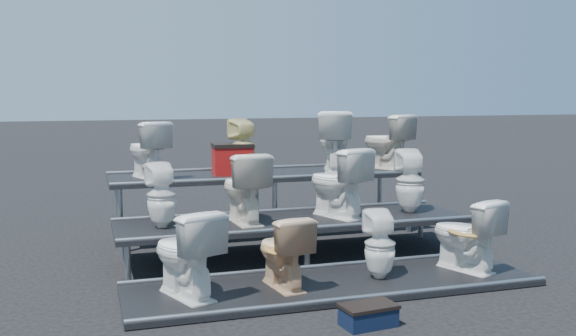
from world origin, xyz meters
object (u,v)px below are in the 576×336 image
object	(u,v)px
toilet_1	(283,251)
toilet_9	(243,146)
toilet_6	(337,182)
red_crate	(232,161)
toilet_5	(244,187)
toilet_10	(334,141)
toilet_3	(465,234)
step_stool	(368,317)
toilet_4	(162,195)
toilet_7	(410,181)
toilet_2	(380,244)
toilet_11	(386,142)
toilet_0	(185,253)
toilet_8	(147,150)

from	to	relation	value
toilet_1	toilet_9	size ratio (longest dim) A/B	0.96
toilet_6	red_crate	world-z (taller)	toilet_6
toilet_5	toilet_10	distance (m)	2.13
toilet_3	step_stool	size ratio (longest dim) A/B	1.77
toilet_4	toilet_7	xyz separation A→B (m)	(3.10, 0.00, 0.03)
toilet_2	toilet_11	bearing A→B (deg)	-109.99
toilet_0	toilet_7	distance (m)	3.33
toilet_4	step_stool	bearing A→B (deg)	114.13
toilet_2	toilet_8	world-z (taller)	toilet_8
toilet_7	toilet_11	bearing A→B (deg)	-91.00
toilet_0	toilet_5	distance (m)	1.62
toilet_0	toilet_3	world-z (taller)	toilet_0
toilet_9	toilet_5	bearing A→B (deg)	62.98
toilet_10	toilet_4	bearing A→B (deg)	45.69
toilet_2	toilet_7	bearing A→B (deg)	-121.30
toilet_0	toilet_9	bearing A→B (deg)	-135.13
toilet_5	toilet_11	world-z (taller)	toilet_11
toilet_4	toilet_2	bearing A→B (deg)	140.69
toilet_2	toilet_3	bearing A→B (deg)	-172.80
toilet_5	toilet_8	world-z (taller)	toilet_8
toilet_2	toilet_7	size ratio (longest dim) A/B	0.88
toilet_0	toilet_9	distance (m)	2.96
toilet_5	toilet_9	world-z (taller)	toilet_9
toilet_6	toilet_10	xyz separation A→B (m)	(0.47, 1.30, 0.40)
toilet_1	red_crate	world-z (taller)	red_crate
toilet_2	toilet_9	xyz separation A→B (m)	(-0.82, 2.60, 0.83)
toilet_3	toilet_11	world-z (taller)	toilet_11
toilet_8	toilet_9	world-z (taller)	toilet_9
toilet_10	toilet_3	bearing A→B (deg)	119.86
toilet_0	toilet_7	world-z (taller)	toilet_7
toilet_5	red_crate	size ratio (longest dim) A/B	1.60
toilet_5	toilet_11	bearing A→B (deg)	-156.07
toilet_3	toilet_10	xyz separation A→B (m)	(-0.50, 2.60, 0.83)
toilet_6	step_stool	xyz separation A→B (m)	(-0.67, -2.38, -0.81)
toilet_1	toilet_3	xyz separation A→B (m)	(2.06, 0.00, 0.03)
toilet_7	toilet_6	bearing A→B (deg)	12.08
toilet_7	toilet_9	bearing A→B (deg)	-23.02
toilet_5	step_stool	distance (m)	2.56
toilet_2	toilet_4	bearing A→B (deg)	-24.92
toilet_2	step_stool	world-z (taller)	toilet_2
toilet_1	red_crate	distance (m)	2.70
toilet_9	toilet_3	bearing A→B (deg)	111.46
toilet_10	step_stool	bearing A→B (deg)	91.87
toilet_9	red_crate	xyz separation A→B (m)	(-0.15, 0.03, -0.19)
step_stool	toilet_1	bearing A→B (deg)	104.95
toilet_10	toilet_11	size ratio (longest dim) A/B	1.08
toilet_0	toilet_4	world-z (taller)	toilet_4
toilet_8	toilet_11	bearing A→B (deg)	161.58
toilet_0	toilet_10	distance (m)	3.71
toilet_3	red_crate	world-z (taller)	red_crate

